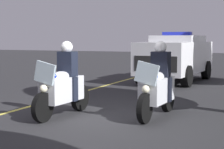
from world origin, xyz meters
TOP-DOWN VIEW (x-y plane):
  - ground_plane at (0.00, 0.00)m, footprint 80.00×80.00m
  - lane_stripe_center at (0.00, -2.21)m, footprint 48.00×0.12m
  - police_motorcycle_lead_left at (0.15, -0.79)m, footprint 2.14×0.60m
  - police_motorcycle_lead_right at (-0.62, 1.23)m, footprint 2.14×0.60m
  - police_suv at (-7.73, -0.10)m, footprint 5.01×2.31m

SIDE VIEW (x-z plane):
  - ground_plane at x=0.00m, z-range 0.00..0.00m
  - lane_stripe_center at x=0.00m, z-range 0.00..0.01m
  - police_motorcycle_lead_left at x=0.15m, z-range -0.16..1.56m
  - police_motorcycle_lead_right at x=-0.62m, z-range -0.16..1.56m
  - police_suv at x=-7.73m, z-range 0.04..2.09m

